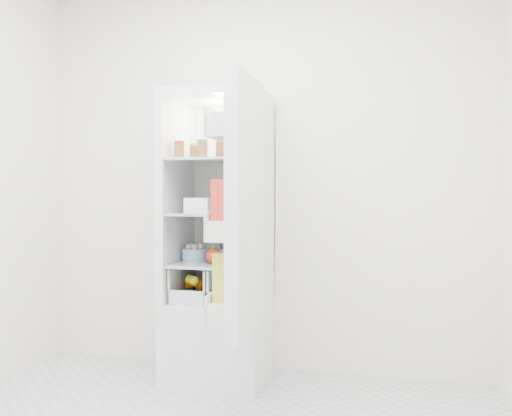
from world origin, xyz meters
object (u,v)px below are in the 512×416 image
(refrigerator, at_px, (221,273))
(fridge_door, at_px, (241,211))
(mushroom_bowl, at_px, (195,254))
(red_cabbage, at_px, (234,246))

(refrigerator, xyz_separation_m, fridge_door, (0.31, -0.64, 0.43))
(fridge_door, bearing_deg, mushroom_bowl, 36.38)
(refrigerator, xyz_separation_m, mushroom_bowl, (-0.17, -0.03, 0.12))
(refrigerator, xyz_separation_m, red_cabbage, (0.08, 0.05, 0.17))
(refrigerator, relative_size, red_cabbage, 9.85)
(red_cabbage, height_order, fridge_door, fridge_door)
(refrigerator, height_order, red_cabbage, refrigerator)
(red_cabbage, relative_size, fridge_door, 0.14)
(mushroom_bowl, bearing_deg, refrigerator, 11.05)
(fridge_door, bearing_deg, refrigerator, 24.20)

